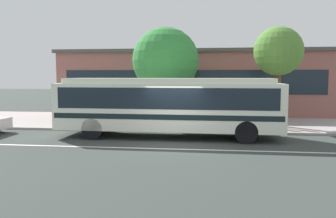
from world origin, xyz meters
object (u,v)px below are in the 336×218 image
(transit_bus, at_px, (168,103))
(pedestrian_waiting_near_sign, at_px, (268,110))
(street_tree_near_stop, at_px, (166,61))
(bus_stop_sign, at_px, (236,99))
(pedestrian_standing_by_tree, at_px, (284,110))
(street_tree_mid_block, at_px, (278,52))
(pedestrian_walking_along_curb, at_px, (230,110))

(transit_bus, relative_size, pedestrian_waiting_near_sign, 6.47)
(street_tree_near_stop, bearing_deg, bus_stop_sign, -34.34)
(pedestrian_standing_by_tree, xyz_separation_m, street_tree_mid_block, (-0.23, 0.89, 3.18))
(transit_bus, distance_m, pedestrian_standing_by_tree, 6.65)
(pedestrian_standing_by_tree, bearing_deg, bus_stop_sign, -157.46)
(pedestrian_walking_along_curb, relative_size, street_tree_mid_block, 0.30)
(pedestrian_standing_by_tree, height_order, bus_stop_sign, bus_stop_sign)
(bus_stop_sign, relative_size, street_tree_near_stop, 0.45)
(pedestrian_waiting_near_sign, bearing_deg, transit_bus, -150.45)
(pedestrian_standing_by_tree, bearing_deg, street_tree_mid_block, 104.68)
(pedestrian_standing_by_tree, distance_m, street_tree_near_stop, 7.42)
(pedestrian_waiting_near_sign, height_order, pedestrian_walking_along_curb, pedestrian_walking_along_curb)
(transit_bus, xyz_separation_m, pedestrian_walking_along_curb, (3.05, 2.77, -0.55))
(pedestrian_waiting_near_sign, distance_m, bus_stop_sign, 2.25)
(transit_bus, relative_size, pedestrian_standing_by_tree, 6.40)
(pedestrian_walking_along_curb, bearing_deg, street_tree_near_stop, 155.34)
(bus_stop_sign, bearing_deg, street_tree_mid_block, 39.24)
(bus_stop_sign, bearing_deg, street_tree_near_stop, 145.66)
(street_tree_mid_block, bearing_deg, pedestrian_waiting_near_sign, -126.06)
(transit_bus, height_order, pedestrian_standing_by_tree, transit_bus)
(bus_stop_sign, bearing_deg, transit_bus, -151.79)
(pedestrian_standing_by_tree, distance_m, bus_stop_sign, 2.98)
(bus_stop_sign, relative_size, street_tree_mid_block, 0.46)
(pedestrian_waiting_near_sign, bearing_deg, street_tree_mid_block, 53.94)
(pedestrian_walking_along_curb, bearing_deg, pedestrian_waiting_near_sign, 3.46)
(transit_bus, height_order, pedestrian_walking_along_curb, transit_bus)
(transit_bus, distance_m, bus_stop_sign, 3.73)
(transit_bus, distance_m, pedestrian_walking_along_curb, 4.16)
(pedestrian_waiting_near_sign, relative_size, street_tree_near_stop, 0.29)
(transit_bus, xyz_separation_m, pedestrian_waiting_near_sign, (5.10, 2.89, -0.57))
(pedestrian_walking_along_curb, distance_m, street_tree_mid_block, 4.28)
(pedestrian_walking_along_curb, xyz_separation_m, street_tree_near_stop, (-3.78, 1.73, 2.76))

